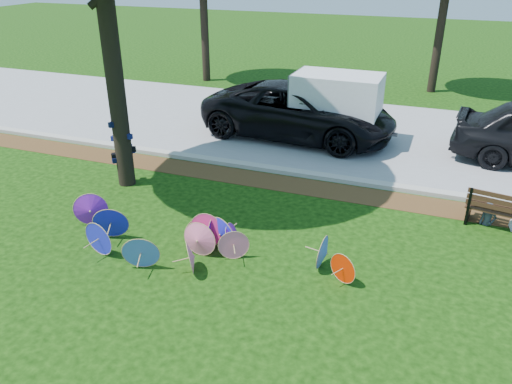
% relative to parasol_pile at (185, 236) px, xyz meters
% --- Properties ---
extents(ground, '(90.00, 90.00, 0.00)m').
position_rel_parasol_pile_xyz_m(ground, '(0.52, -0.59, -0.36)').
color(ground, black).
rests_on(ground, ground).
extents(mulch_strip, '(90.00, 1.00, 0.01)m').
position_rel_parasol_pile_xyz_m(mulch_strip, '(0.52, 3.91, -0.35)').
color(mulch_strip, '#472D16').
rests_on(mulch_strip, ground).
extents(curb, '(90.00, 0.30, 0.12)m').
position_rel_parasol_pile_xyz_m(curb, '(0.52, 4.61, -0.30)').
color(curb, '#B7B5AD').
rests_on(curb, ground).
extents(street, '(90.00, 8.00, 0.01)m').
position_rel_parasol_pile_xyz_m(street, '(0.52, 8.76, -0.35)').
color(street, gray).
rests_on(street, ground).
extents(parasol_pile, '(6.41, 1.87, 0.79)m').
position_rel_parasol_pile_xyz_m(parasol_pile, '(0.00, 0.00, 0.00)').
color(parasol_pile, '#D9296E').
rests_on(parasol_pile, ground).
extents(black_van, '(6.49, 3.35, 1.75)m').
position_rel_parasol_pile_xyz_m(black_van, '(0.17, 7.72, 0.52)').
color(black_van, black).
rests_on(black_van, ground).
extents(cargo_trailer, '(2.71, 1.74, 2.48)m').
position_rel_parasol_pile_xyz_m(cargo_trailer, '(1.39, 7.73, 0.89)').
color(cargo_trailer, white).
rests_on(cargo_trailer, ground).
extents(park_bench, '(1.84, 0.98, 0.91)m').
position_rel_parasol_pile_xyz_m(park_bench, '(6.24, 3.37, 0.10)').
color(park_bench, black).
rests_on(park_bench, ground).
extents(person_left, '(0.41, 0.31, 1.02)m').
position_rel_parasol_pile_xyz_m(person_left, '(5.89, 3.42, 0.16)').
color(person_left, '#3D4453').
rests_on(person_left, ground).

